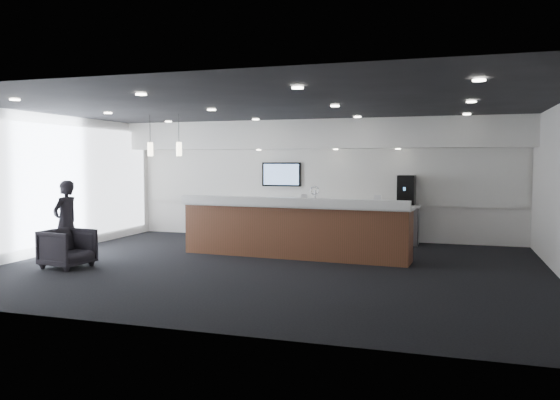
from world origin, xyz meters
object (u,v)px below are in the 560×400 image
(service_counter, at_px, (294,229))
(armchair, at_px, (68,248))
(coffee_machine, at_px, (406,190))
(lounge_guest, at_px, (66,222))

(service_counter, bearing_deg, armchair, -143.89)
(coffee_machine, height_order, lounge_guest, coffee_machine)
(armchair, bearing_deg, service_counter, -49.16)
(coffee_machine, bearing_deg, armchair, -137.33)
(coffee_machine, height_order, armchair, coffee_machine)
(armchair, distance_m, lounge_guest, 0.73)
(lounge_guest, bearing_deg, armchair, 44.80)
(service_counter, xyz_separation_m, armchair, (-3.73, -2.34, -0.21))
(service_counter, height_order, armchair, service_counter)
(service_counter, height_order, coffee_machine, coffee_machine)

